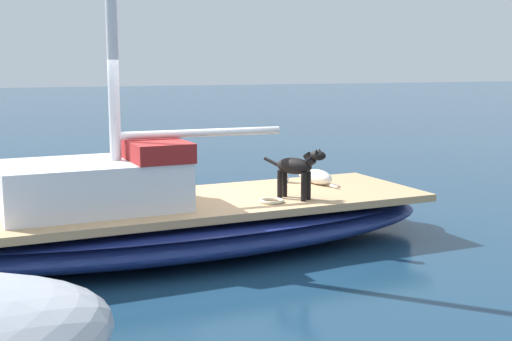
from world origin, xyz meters
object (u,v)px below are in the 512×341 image
Objects in this scene: sailboat_main at (186,225)px; coiled_rope at (272,201)px; dog_black at (297,168)px; deck_winch at (284,176)px; dog_white at (317,177)px.

coiled_rope reaches higher than sailboat_main.
coiled_rope is (-0.07, 0.39, -0.40)m from dog_black.
deck_winch is 0.65× the size of coiled_rope.
deck_winch reaches higher than coiled_rope.
dog_white reaches higher than deck_winch.
dog_black reaches higher than deck_winch.
deck_winch reaches higher than sailboat_main.
dog_white reaches higher than sailboat_main.
dog_white is 0.51m from deck_winch.
dog_black reaches higher than sailboat_main.
sailboat_main is at bearing 64.34° from coiled_rope.
dog_white is 2.93× the size of coiled_rope.
dog_black is 0.57m from coiled_rope.
sailboat_main is at bearing 115.41° from deck_winch.
deck_winch is at bearing -64.59° from sailboat_main.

